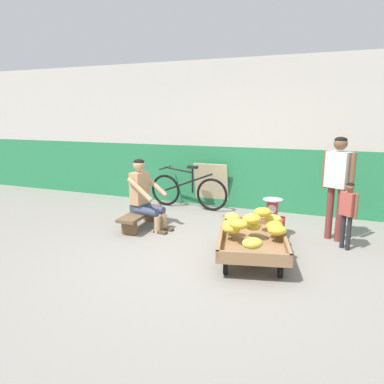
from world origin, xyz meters
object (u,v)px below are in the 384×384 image
Objects in this scene: bicycle_near_left at (188,191)px; banana_cart at (252,241)px; shopping_bag at (259,235)px; plastic_crate at (272,227)px; vendor_seated at (144,195)px; weighing_scale at (272,208)px; customer_child at (348,209)px; low_bench at (141,216)px; sign_board at (211,185)px; customer_adult at (338,177)px.

banana_cart is at bearing -49.59° from bicycle_near_left.
banana_cart is at bearing -87.09° from shopping_bag.
plastic_crate is at bearing 85.08° from banana_cart.
vendor_seated reaches higher than bicycle_near_left.
customer_child reaches higher than weighing_scale.
customer_child is (3.13, 0.22, 0.38)m from low_bench.
plastic_crate is at bearing -44.10° from sign_board.
customer_child is 3.92× the size of shopping_bag.
plastic_crate is 1.20× the size of weighing_scale.
customer_adult is at bearing 11.42° from vendor_seated.
shopping_bag is at bearing -52.71° from sign_board.
banana_cart is 1.44m from customer_child.
banana_cart is 2.78m from sign_board.
shopping_bag is (1.36, -1.79, -0.32)m from sign_board.
weighing_scale is 2.17m from bicycle_near_left.
low_bench is 2.13m from weighing_scale.
customer_child is (1.04, -0.14, 0.43)m from plastic_crate.
plastic_crate is 1.50× the size of shopping_bag.
customer_adult is 1.41m from shopping_bag.
customer_adult is (2.88, 0.58, 0.38)m from vendor_seated.
banana_cart is 4.45× the size of plastic_crate.
customer_child reaches higher than bicycle_near_left.
low_bench is at bearing -170.32° from weighing_scale.
weighing_scale is at bearing -44.12° from sign_board.
vendor_seated is 1.51m from bicycle_near_left.
weighing_scale is 0.50m from shopping_bag.
vendor_seated is at bearing -95.45° from bicycle_near_left.
plastic_crate is 0.38m from shopping_bag.
sign_board is (0.61, 1.79, 0.24)m from low_bench.
vendor_seated is 1.88m from sign_board.
customer_adult is (2.35, -1.22, 0.51)m from sign_board.
plastic_crate is at bearing 90.00° from weighing_scale.
vendor_seated is 0.75× the size of customer_adult.
bicycle_near_left is at bearing 156.66° from customer_child.
customer_adult is at bearing -18.28° from bicycle_near_left.
banana_cart is 1.70× the size of customer_child.
sign_board is at bearing 73.79° from vendor_seated.
vendor_seated reaches higher than sign_board.
weighing_scale is 2.06m from sign_board.
low_bench is at bearing -170.29° from plastic_crate.
plastic_crate is at bearing 172.60° from customer_child.
sign_board reaches higher than plastic_crate.
plastic_crate reaches higher than shopping_bag.
banana_cart is 1.44× the size of low_bench.
bicycle_near_left reaches higher than banana_cart.
low_bench is 4.65× the size of shopping_bag.
bicycle_near_left is at bearing 161.72° from customer_adult.
sign_board reaches higher than shopping_bag.
vendor_seated is 3.05m from customer_child.
shopping_bag is at bearing -169.08° from customer_child.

